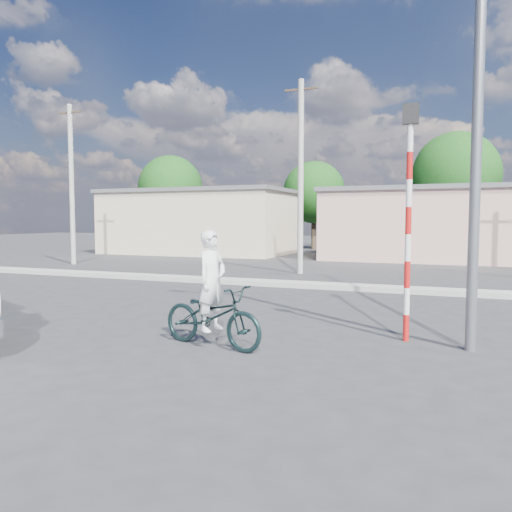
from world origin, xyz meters
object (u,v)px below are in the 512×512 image
at_px(traffic_pole, 409,202).
at_px(streetlight, 469,59).
at_px(bicycle, 212,316).
at_px(cyclist, 212,297).

distance_m(traffic_pole, streetlight, 2.56).
distance_m(bicycle, streetlight, 6.19).
bearing_deg(bicycle, traffic_pole, -48.95).
bearing_deg(cyclist, traffic_pole, -48.95).
relative_size(bicycle, cyclist, 1.19).
bearing_deg(streetlight, traffic_pole, 162.27).
distance_m(cyclist, traffic_pole, 4.00).
height_order(bicycle, traffic_pole, traffic_pole).
relative_size(cyclist, traffic_pole, 0.41).
relative_size(cyclist, streetlight, 0.20).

